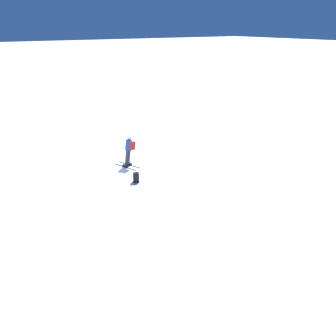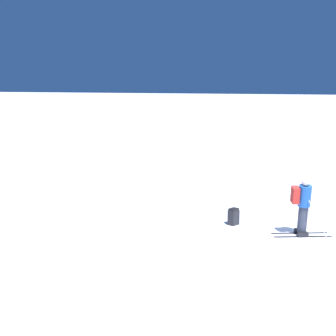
% 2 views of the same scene
% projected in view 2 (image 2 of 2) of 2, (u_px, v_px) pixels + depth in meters
% --- Properties ---
extents(ground_plane, '(300.00, 300.00, 0.00)m').
position_uv_depth(ground_plane, '(303.00, 230.00, 15.99)').
color(ground_plane, white).
extents(skier, '(1.30, 1.64, 1.71)m').
position_uv_depth(skier, '(303.00, 203.00, 15.14)').
color(skier, black).
rests_on(skier, ground).
extents(spare_backpack, '(0.36, 0.32, 0.50)m').
position_uv_depth(spare_backpack, '(234.00, 217.00, 16.50)').
color(spare_backpack, black).
rests_on(spare_backpack, ground).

